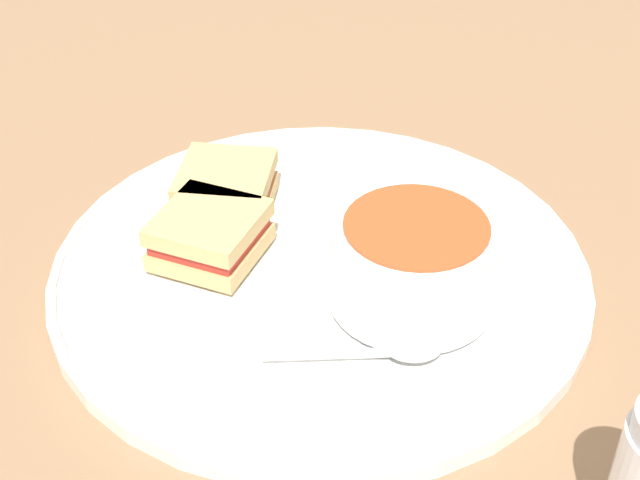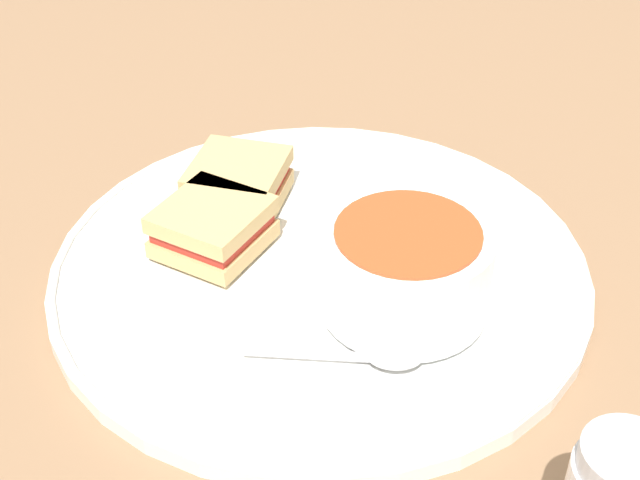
# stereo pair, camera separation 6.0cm
# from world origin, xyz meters

# --- Properties ---
(ground_plane) EXTENTS (2.40, 2.40, 0.00)m
(ground_plane) POSITION_xyz_m (0.00, 0.00, 0.00)
(ground_plane) COLOR #8E6B4C
(plate) EXTENTS (0.37, 0.37, 0.02)m
(plate) POSITION_xyz_m (0.00, 0.00, 0.01)
(plate) COLOR white
(plate) RESTS_ON ground_plane
(soup_bowl) EXTENTS (0.11, 0.11, 0.06)m
(soup_bowl) POSITION_xyz_m (0.04, -0.06, 0.05)
(soup_bowl) COLOR white
(soup_bowl) RESTS_ON plate
(spoon) EXTENTS (0.11, 0.05, 0.01)m
(spoon) POSITION_xyz_m (0.01, -0.11, 0.02)
(spoon) COLOR silver
(spoon) RESTS_ON plate
(sandwich_half_near) EXTENTS (0.09, 0.09, 0.03)m
(sandwich_half_near) POSITION_xyz_m (-0.04, 0.08, 0.03)
(sandwich_half_near) COLOR tan
(sandwich_half_near) RESTS_ON plate
(sandwich_half_far) EXTENTS (0.10, 0.10, 0.03)m
(sandwich_half_far) POSITION_xyz_m (-0.07, 0.03, 0.03)
(sandwich_half_far) COLOR tan
(sandwich_half_far) RESTS_ON plate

